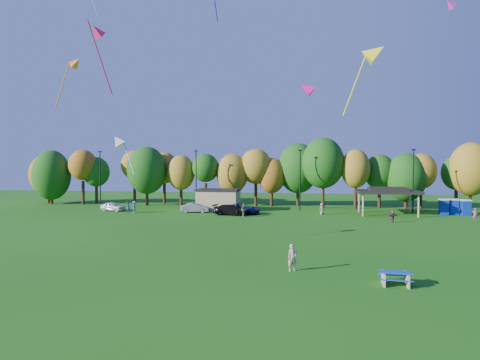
% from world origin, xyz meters
% --- Properties ---
extents(ground, '(160.00, 160.00, 0.00)m').
position_xyz_m(ground, '(0.00, 0.00, 0.00)').
color(ground, '#19600F').
rests_on(ground, ground).
extents(tree_line, '(93.57, 10.55, 11.15)m').
position_xyz_m(tree_line, '(-1.03, 45.51, 5.91)').
color(tree_line, black).
rests_on(tree_line, ground).
extents(lamp_posts, '(64.50, 0.25, 9.09)m').
position_xyz_m(lamp_posts, '(2.00, 40.00, 4.90)').
color(lamp_posts, black).
rests_on(lamp_posts, ground).
extents(utility_building, '(6.30, 4.30, 3.25)m').
position_xyz_m(utility_building, '(-10.00, 38.00, 1.64)').
color(utility_building, tan).
rests_on(utility_building, ground).
extents(pavilion, '(8.20, 6.20, 3.77)m').
position_xyz_m(pavilion, '(14.00, 37.00, 3.23)').
color(pavilion, tan).
rests_on(pavilion, ground).
extents(porta_potties, '(3.75, 2.07, 2.18)m').
position_xyz_m(porta_potties, '(22.93, 38.05, 1.10)').
color(porta_potties, '#0B279B').
rests_on(porta_potties, ground).
extents(picnic_table, '(1.85, 1.57, 0.76)m').
position_xyz_m(picnic_table, '(8.54, 1.03, 0.44)').
color(picnic_table, tan).
rests_on(picnic_table, ground).
extents(kite_flyer, '(0.75, 0.64, 1.73)m').
position_xyz_m(kite_flyer, '(2.63, 3.31, 0.86)').
color(kite_flyer, '#CBAA98').
rests_on(kite_flyer, ground).
extents(car_a, '(4.15, 2.47, 1.32)m').
position_xyz_m(car_a, '(-25.40, 35.04, 0.66)').
color(car_a, white).
rests_on(car_a, ground).
extents(car_b, '(4.29, 2.10, 1.35)m').
position_xyz_m(car_b, '(-12.81, 35.07, 0.68)').
color(car_b, gray).
rests_on(car_b, ground).
extents(car_c, '(5.58, 3.25, 1.46)m').
position_xyz_m(car_c, '(-5.86, 34.32, 0.73)').
color(car_c, '#0D0F50').
rests_on(car_c, ground).
extents(car_d, '(5.14, 2.61, 1.43)m').
position_xyz_m(car_d, '(-7.11, 32.86, 0.72)').
color(car_d, black).
rests_on(car_d, ground).
extents(far_person_0, '(0.91, 0.90, 1.59)m').
position_xyz_m(far_person_0, '(5.14, 35.45, 0.80)').
color(far_person_0, '#969666').
rests_on(far_person_0, ground).
extents(far_person_1, '(0.74, 0.88, 1.61)m').
position_xyz_m(far_person_1, '(-22.22, 33.08, 0.81)').
color(far_person_1, '#4F5DAE').
rests_on(far_person_1, ground).
extents(far_person_2, '(0.67, 0.55, 1.59)m').
position_xyz_m(far_person_2, '(23.32, 31.58, 0.80)').
color(far_person_2, '#BD597C').
rests_on(far_person_2, ground).
extents(far_person_3, '(0.80, 1.18, 1.70)m').
position_xyz_m(far_person_3, '(-21.12, 33.04, 0.85)').
color(far_person_3, '#5574BB').
rests_on(far_person_3, ground).
extents(far_person_4, '(1.44, 1.20, 1.55)m').
position_xyz_m(far_person_4, '(13.22, 28.64, 0.77)').
color(far_person_4, '#863855').
rests_on(far_person_4, ground).
extents(far_person_5, '(0.80, 1.13, 1.78)m').
position_xyz_m(far_person_5, '(-5.09, 31.07, 0.89)').
color(far_person_5, '#618E57').
rests_on(far_person_5, ground).
extents(kite_1, '(1.23, 0.95, 1.21)m').
position_xyz_m(kite_1, '(3.44, 2.37, 11.45)').
color(kite_1, '#FF0E7E').
extents(kite_4, '(3.49, 1.66, 5.69)m').
position_xyz_m(kite_4, '(8.45, 9.13, 15.11)').
color(kite_4, yellow).
extents(kite_9, '(1.55, 1.27, 1.37)m').
position_xyz_m(kite_9, '(16.86, 20.43, 22.36)').
color(kite_9, '#CF22A4').
extents(kite_11, '(2.20, 1.20, 3.45)m').
position_xyz_m(kite_11, '(-11.95, 8.91, 8.76)').
color(kite_11, silver).
extents(kite_12, '(2.65, 3.37, 6.34)m').
position_xyz_m(kite_12, '(-14.17, 9.78, 18.06)').
color(kite_12, '#EA144B').
extents(kite_13, '(3.27, 1.35, 5.45)m').
position_xyz_m(kite_13, '(-21.06, 18.00, 17.63)').
color(kite_13, orange).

